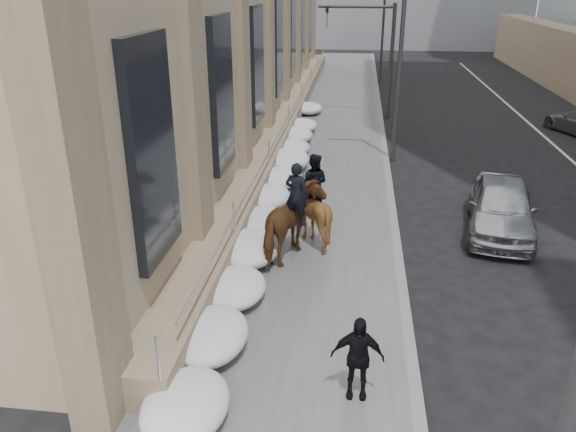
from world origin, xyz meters
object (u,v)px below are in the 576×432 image
object	(u,v)px
mounted_horse_left	(293,222)
car_silver	(501,207)
pedestrian	(357,357)
mounted_horse_right	(312,207)

from	to	relation	value
mounted_horse_left	car_silver	bearing A→B (deg)	-138.72
car_silver	mounted_horse_left	bearing A→B (deg)	-144.96
mounted_horse_left	pedestrian	xyz separation A→B (m)	(1.77, -5.31, -0.25)
mounted_horse_left	mounted_horse_right	xyz separation A→B (m)	(0.42, 1.15, -0.02)
mounted_horse_left	car_silver	distance (m)	6.64
pedestrian	car_silver	bearing A→B (deg)	62.53
mounted_horse_left	car_silver	world-z (taller)	mounted_horse_left
pedestrian	mounted_horse_right	bearing A→B (deg)	102.18
mounted_horse_right	pedestrian	xyz separation A→B (m)	(1.35, -6.46, -0.23)
mounted_horse_left	mounted_horse_right	size ratio (longest dim) A/B	1.04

